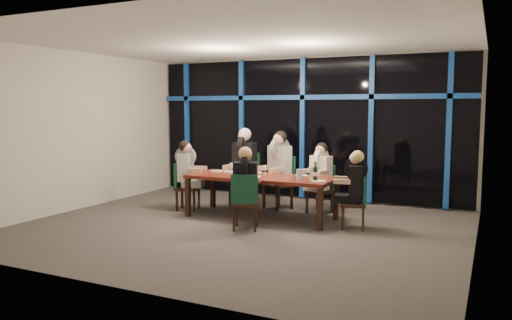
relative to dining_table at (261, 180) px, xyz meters
The scene contains 29 objects.
room 1.56m from the dining_table, 90.00° to the right, with size 7.04×7.00×3.02m.
window_wall 2.30m from the dining_table, 89.70° to the left, with size 6.86×0.43×2.94m.
dining_table is the anchor object (origin of this frame).
chair_far_left 1.18m from the dining_table, 129.95° to the left, with size 0.49×0.49×1.05m.
chair_far_mid 0.93m from the dining_table, 89.70° to the left, with size 0.63×0.63×1.02m.
chair_far_right 1.25m from the dining_table, 48.22° to the left, with size 0.51×0.51×0.89m.
chair_end_left 1.64m from the dining_table, behind, with size 0.52×0.52×0.90m.
chair_end_right 1.76m from the dining_table, ahead, with size 0.48×0.48×0.86m.
chair_near_mid 0.95m from the dining_table, 80.51° to the right, with size 0.54×0.54×0.91m.
diner_far_left 1.16m from the dining_table, 132.91° to the left, with size 0.52×0.65×1.03m.
diner_far_mid 0.90m from the dining_table, 92.15° to the left, with size 0.65×0.70×1.00m.
diner_far_right 1.18m from the dining_table, 46.60° to the left, with size 0.51×0.60×0.87m.
diner_end_left 1.57m from the dining_table, behind, with size 0.61×0.53×0.88m.
diner_end_right 1.68m from the dining_table, ahead, with size 0.58×0.49×0.84m.
diner_near_mid 0.88m from the dining_table, 81.45° to the right, with size 0.55×0.62×0.88m.
plate_far_left 0.80m from the dining_table, 161.67° to the left, with size 0.24×0.24×0.01m, color white.
plate_far_mid 0.43m from the dining_table, 128.96° to the left, with size 0.24×0.24×0.01m, color white.
plate_far_right 0.72m from the dining_table, 25.26° to the left, with size 0.24×0.24×0.01m, color white.
plate_end_left 1.04m from the dining_table, 169.14° to the left, with size 0.24×0.24×0.01m, color white.
plate_end_right 1.15m from the dining_table, 10.19° to the right, with size 0.24×0.24×0.01m, color white.
plate_near_mid 0.34m from the dining_table, 101.58° to the right, with size 0.24×0.24×0.01m, color white.
wine_bottle 1.08m from the dining_table, ahead, with size 0.07×0.07×0.31m.
water_pitcher 0.85m from the dining_table, 15.50° to the right, with size 0.12×0.10×0.19m.
tea_light 0.29m from the dining_table, 120.58° to the right, with size 0.05×0.05×0.03m, color #FF9D4C.
wine_glass_a 0.31m from the dining_table, behind, with size 0.07×0.07×0.19m.
wine_glass_b 0.27m from the dining_table, 89.59° to the left, with size 0.07×0.07×0.17m.
wine_glass_c 0.51m from the dining_table, ahead, with size 0.06×0.06×0.16m.
wine_glass_d 0.73m from the dining_table, 165.21° to the left, with size 0.07×0.07×0.18m.
wine_glass_e 0.91m from the dining_table, ahead, with size 0.07×0.07×0.19m.
Camera 1 is at (3.67, -7.07, 1.94)m, focal length 35.00 mm.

